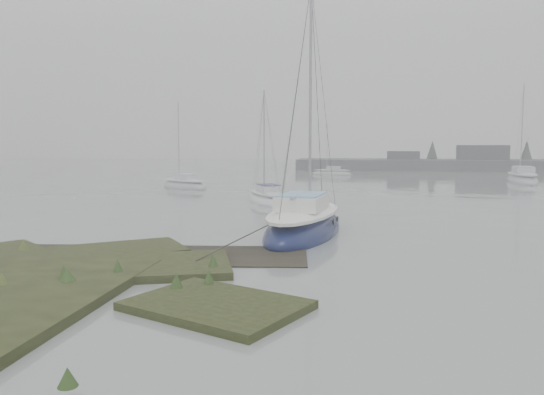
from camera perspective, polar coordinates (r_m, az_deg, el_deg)
The scene contains 7 objects.
ground at distance 41.32m, azimuth 3.98°, elevation 0.97°, with size 160.00×160.00×0.00m, color slate.
far_shoreline at distance 76.70m, azimuth 26.49°, elevation 3.24°, with size 60.00×8.00×4.15m.
sailboat_main at distance 20.29m, azimuth 3.46°, elevation -3.13°, with size 3.44×7.62×10.37m.
sailboat_white at distance 31.09m, azimuth -0.50°, elevation -0.20°, with size 3.74×5.27×7.14m.
sailboat_far_a at distance 42.33m, azimuth -9.41°, elevation 1.33°, with size 5.12×4.48×7.27m.
sailboat_far_b at distance 52.34m, azimuth 25.30°, elevation 1.77°, with size 2.76×6.94×9.57m.
sailboat_far_c at distance 60.02m, azimuth 6.46°, elevation 2.63°, with size 4.47×1.81×6.15m.
Camera 1 is at (3.26, -11.04, 3.47)m, focal length 35.00 mm.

